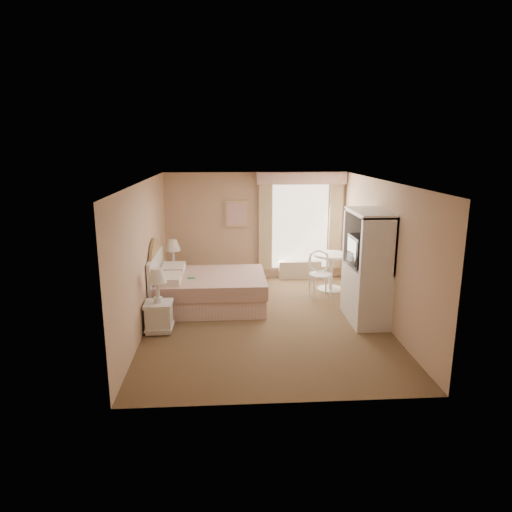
{
  "coord_description": "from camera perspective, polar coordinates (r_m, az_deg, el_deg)",
  "views": [
    {
      "loc": [
        -0.67,
        -7.76,
        3.1
      ],
      "look_at": [
        -0.15,
        0.3,
        1.13
      ],
      "focal_mm": 32.0,
      "sensor_mm": 36.0,
      "label": 1
    }
  ],
  "objects": [
    {
      "name": "cafe_chair",
      "position": [
        9.57,
        7.98,
        -1.81
      ],
      "size": [
        0.5,
        0.5,
        0.97
      ],
      "rotation": [
        0.0,
        0.0,
        0.07
      ],
      "color": "silver",
      "rests_on": "room"
    },
    {
      "name": "nightstand_far",
      "position": [
        10.1,
        -10.24,
        -1.92
      ],
      "size": [
        0.46,
        0.46,
        1.11
      ],
      "color": "white",
      "rests_on": "room"
    },
    {
      "name": "armoire",
      "position": [
        8.37,
        13.7,
        -2.44
      ],
      "size": [
        0.6,
        1.2,
        2.0
      ],
      "color": "white",
      "rests_on": "room"
    },
    {
      "name": "nightstand_near",
      "position": [
        7.91,
        -12.08,
        -6.45
      ],
      "size": [
        0.45,
        0.45,
        1.1
      ],
      "color": "white",
      "rests_on": "room"
    },
    {
      "name": "bed",
      "position": [
        9.01,
        -6.42,
        -4.12
      ],
      "size": [
        2.14,
        1.67,
        1.48
      ],
      "color": "#D4908A",
      "rests_on": "room"
    },
    {
      "name": "room",
      "position": [
        8.01,
        1.18,
        0.34
      ],
      "size": [
        4.21,
        5.51,
        2.51
      ],
      "color": "brown",
      "rests_on": "ground"
    },
    {
      "name": "round_table",
      "position": [
        10.05,
        9.36,
        -1.23
      ],
      "size": [
        0.77,
        0.77,
        0.81
      ],
      "color": "silver",
      "rests_on": "room"
    },
    {
      "name": "framed_art",
      "position": [
        10.59,
        -2.5,
        5.28
      ],
      "size": [
        0.52,
        0.04,
        0.62
      ],
      "color": "#D7B184",
      "rests_on": "room"
    },
    {
      "name": "window",
      "position": [
        10.7,
        5.6,
        4.18
      ],
      "size": [
        2.05,
        0.22,
        2.51
      ],
      "color": "white",
      "rests_on": "room"
    }
  ]
}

